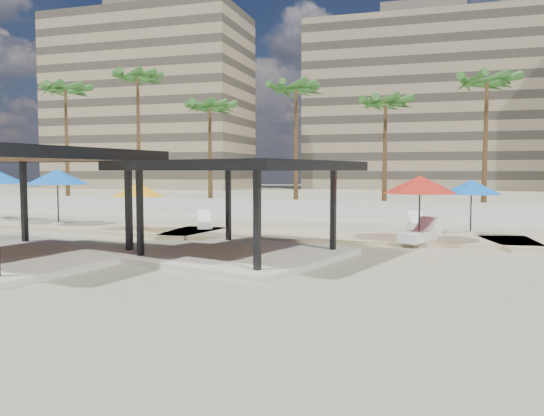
% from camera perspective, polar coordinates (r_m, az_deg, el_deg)
% --- Properties ---
extents(ground, '(200.00, 200.00, 0.00)m').
position_cam_1_polar(ground, '(17.59, -3.04, -5.86)').
color(ground, tan).
rests_on(ground, ground).
extents(promenade, '(44.45, 7.97, 0.24)m').
position_cam_1_polar(promenade, '(24.46, 7.51, -2.96)').
color(promenade, '#C6B284').
rests_on(promenade, ground).
extents(boundary_wall, '(56.00, 0.30, 1.20)m').
position_cam_1_polar(boundary_wall, '(32.92, 6.41, -0.22)').
color(boundary_wall, silver).
rests_on(boundary_wall, ground).
extents(building_west, '(34.00, 16.00, 32.40)m').
position_cam_1_polar(building_west, '(97.72, -13.01, 11.10)').
color(building_west, '#937F60').
rests_on(building_west, ground).
extents(building_mid, '(38.00, 16.00, 30.40)m').
position_cam_1_polar(building_mid, '(95.00, 15.75, 10.66)').
color(building_mid, '#847259').
rests_on(building_mid, ground).
extents(pavilion_central, '(8.20, 8.20, 3.34)m').
position_cam_1_polar(pavilion_central, '(18.31, -3.45, 0.82)').
color(pavilion_central, beige).
rests_on(pavilion_central, ground).
extents(pavilion_west, '(8.36, 8.36, 3.71)m').
position_cam_1_polar(pavilion_west, '(19.45, -26.25, 1.25)').
color(pavilion_west, beige).
rests_on(pavilion_west, ground).
extents(umbrella_b, '(2.99, 2.99, 2.25)m').
position_cam_1_polar(umbrella_b, '(25.78, -14.20, 1.89)').
color(umbrella_b, beige).
rests_on(umbrella_b, promenade).
extents(umbrella_c, '(3.54, 3.54, 2.65)m').
position_cam_1_polar(umbrella_c, '(22.12, 15.62, 2.42)').
color(umbrella_c, beige).
rests_on(umbrella_c, promenade).
extents(umbrella_d, '(3.53, 3.53, 2.45)m').
position_cam_1_polar(umbrella_d, '(25.58, 20.66, 2.12)').
color(umbrella_d, beige).
rests_on(umbrella_d, promenade).
extents(umbrella_f, '(4.33, 4.33, 2.93)m').
position_cam_1_polar(umbrella_f, '(30.16, -22.09, 3.11)').
color(umbrella_f, beige).
rests_on(umbrella_f, promenade).
extents(lounger_a, '(1.56, 2.26, 0.82)m').
position_cam_1_polar(lounger_a, '(27.01, -7.27, -1.62)').
color(lounger_a, white).
rests_on(lounger_a, promenade).
extents(lounger_b, '(1.59, 2.54, 0.92)m').
position_cam_1_polar(lounger_b, '(22.32, 15.46, -2.86)').
color(lounger_b, white).
rests_on(lounger_b, promenade).
extents(lounger_c, '(1.63, 2.53, 0.91)m').
position_cam_1_polar(lounger_c, '(25.69, 15.90, -1.98)').
color(lounger_c, white).
rests_on(lounger_c, promenade).
extents(palm_a, '(3.00, 3.00, 10.04)m').
position_cam_1_polar(palm_a, '(44.20, -21.35, 11.29)').
color(palm_a, brown).
rests_on(palm_a, ground).
extents(palm_b, '(3.00, 3.00, 10.78)m').
position_cam_1_polar(palm_b, '(41.27, -14.27, 12.95)').
color(palm_b, brown).
rests_on(palm_b, ground).
extents(palm_c, '(3.00, 3.00, 8.32)m').
position_cam_1_polar(palm_c, '(37.72, -6.72, 10.37)').
color(palm_c, brown).
rests_on(palm_c, ground).
extents(palm_d, '(3.00, 3.00, 9.43)m').
position_cam_1_polar(palm_d, '(36.68, 2.61, 12.22)').
color(palm_d, brown).
rests_on(palm_d, ground).
extents(palm_e, '(3.00, 3.00, 8.19)m').
position_cam_1_polar(palm_e, '(35.06, 12.12, 10.59)').
color(palm_e, brown).
rests_on(palm_e, ground).
extents(palm_f, '(3.00, 3.00, 9.26)m').
position_cam_1_polar(palm_f, '(35.41, 22.11, 11.97)').
color(palm_f, brown).
rests_on(palm_f, ground).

